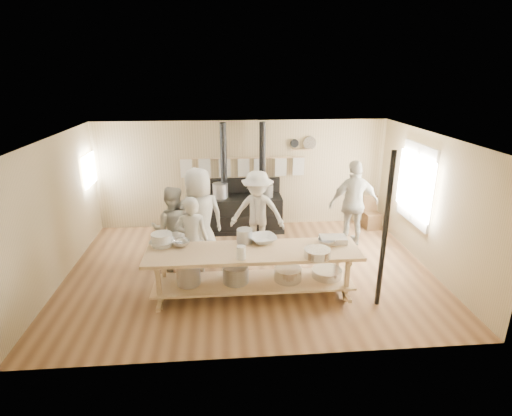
# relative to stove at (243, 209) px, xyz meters

# --- Properties ---
(ground) EXTENTS (7.00, 7.00, 0.00)m
(ground) POSITION_rel_stove_xyz_m (0.01, -2.12, -0.52)
(ground) COLOR brown
(ground) RESTS_ON ground
(room_shell) EXTENTS (7.00, 7.00, 7.00)m
(room_shell) POSITION_rel_stove_xyz_m (0.01, -2.12, 1.10)
(room_shell) COLOR tan
(room_shell) RESTS_ON ground
(window_right) EXTENTS (0.09, 1.50, 1.65)m
(window_right) POSITION_rel_stove_xyz_m (3.48, -1.52, 0.98)
(window_right) COLOR beige
(window_right) RESTS_ON ground
(left_opening) EXTENTS (0.00, 0.90, 0.90)m
(left_opening) POSITION_rel_stove_xyz_m (-3.44, -0.12, 1.08)
(left_opening) COLOR white
(left_opening) RESTS_ON ground
(stove) EXTENTS (1.90, 0.75, 2.60)m
(stove) POSITION_rel_stove_xyz_m (0.00, 0.00, 0.00)
(stove) COLOR black
(stove) RESTS_ON ground
(towel_rail) EXTENTS (3.00, 0.04, 0.47)m
(towel_rail) POSITION_rel_stove_xyz_m (0.01, 0.28, 1.04)
(towel_rail) COLOR tan
(towel_rail) RESTS_ON ground
(back_wall_shelf) EXTENTS (0.63, 0.14, 0.32)m
(back_wall_shelf) POSITION_rel_stove_xyz_m (1.47, 0.32, 1.48)
(back_wall_shelf) COLOR tan
(back_wall_shelf) RESTS_ON ground
(prep_table) EXTENTS (3.60, 0.90, 0.85)m
(prep_table) POSITION_rel_stove_xyz_m (-0.00, -3.02, -0.00)
(prep_table) COLOR tan
(prep_table) RESTS_ON ground
(support_post) EXTENTS (0.08, 0.08, 2.60)m
(support_post) POSITION_rel_stove_xyz_m (2.06, -3.47, 0.78)
(support_post) COLOR black
(support_post) RESTS_ON ground
(cook_far_left) EXTENTS (0.62, 0.42, 1.64)m
(cook_far_left) POSITION_rel_stove_xyz_m (-1.05, -2.45, 0.30)
(cook_far_left) COLOR #B8B5A3
(cook_far_left) RESTS_ON ground
(cook_left) EXTENTS (0.84, 0.66, 1.68)m
(cook_left) POSITION_rel_stove_xyz_m (-1.45, -1.90, 0.32)
(cook_left) COLOR #B8B5A3
(cook_left) RESTS_ON ground
(cook_center) EXTENTS (1.14, 0.95, 1.99)m
(cook_center) POSITION_rel_stove_xyz_m (-0.95, -1.82, 0.48)
(cook_center) COLOR #B8B5A3
(cook_center) RESTS_ON ground
(cook_right) EXTENTS (1.16, 0.58, 1.91)m
(cook_right) POSITION_rel_stove_xyz_m (2.36, -1.04, 0.43)
(cook_right) COLOR #B8B5A3
(cook_right) RESTS_ON ground
(cook_by_window) EXTENTS (1.27, 0.90, 1.78)m
(cook_by_window) POSITION_rel_stove_xyz_m (0.23, -1.26, 0.37)
(cook_by_window) COLOR #B8B5A3
(cook_by_window) RESTS_ON ground
(chair) EXTENTS (0.39, 0.39, 0.79)m
(chair) POSITION_rel_stove_xyz_m (3.16, -0.15, -0.29)
(chair) COLOR #4F381F
(chair) RESTS_ON ground
(bowl_white_a) EXTENTS (0.48, 0.48, 0.10)m
(bowl_white_a) POSITION_rel_stove_xyz_m (-1.54, -2.69, 0.38)
(bowl_white_a) COLOR white
(bowl_white_a) RESTS_ON prep_table
(bowl_steel_a) EXTENTS (0.41, 0.41, 0.10)m
(bowl_steel_a) POSITION_rel_stove_xyz_m (-1.21, -2.72, 0.38)
(bowl_steel_a) COLOR silver
(bowl_steel_a) RESTS_ON prep_table
(bowl_white_b) EXTENTS (0.56, 0.56, 0.11)m
(bowl_white_b) POSITION_rel_stove_xyz_m (0.20, -2.69, 0.39)
(bowl_white_b) COLOR white
(bowl_white_b) RESTS_ON prep_table
(bowl_steel_b) EXTENTS (0.36, 0.36, 0.10)m
(bowl_steel_b) POSITION_rel_stove_xyz_m (1.30, -2.88, 0.38)
(bowl_steel_b) COLOR silver
(bowl_steel_b) RESTS_ON prep_table
(roasting_pan) EXTENTS (0.47, 0.33, 0.10)m
(roasting_pan) POSITION_rel_stove_xyz_m (1.43, -2.79, 0.38)
(roasting_pan) COLOR #B2B2B7
(roasting_pan) RESTS_ON prep_table
(mixing_bowl_large) EXTENTS (0.46, 0.46, 0.14)m
(mixing_bowl_large) POSITION_rel_stove_xyz_m (1.02, -3.35, 0.40)
(mixing_bowl_large) COLOR silver
(mixing_bowl_large) RESTS_ON prep_table
(bucket_galv) EXTENTS (0.29, 0.29, 0.25)m
(bucket_galv) POSITION_rel_stove_xyz_m (-0.12, -2.69, 0.45)
(bucket_galv) COLOR gray
(bucket_galv) RESTS_ON prep_table
(deep_bowl_enamel) EXTENTS (0.47, 0.47, 0.22)m
(deep_bowl_enamel) POSITION_rel_stove_xyz_m (-1.54, -2.69, 0.44)
(deep_bowl_enamel) COLOR white
(deep_bowl_enamel) RESTS_ON prep_table
(pitcher) EXTENTS (0.16, 0.16, 0.22)m
(pitcher) POSITION_rel_stove_xyz_m (-0.21, -3.32, 0.44)
(pitcher) COLOR white
(pitcher) RESTS_ON prep_table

